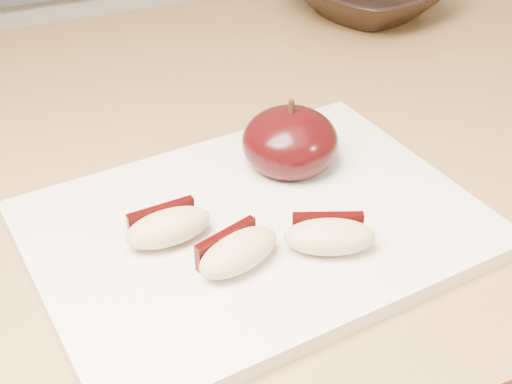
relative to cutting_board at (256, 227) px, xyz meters
name	(u,v)px	position (x,y,z in m)	size (l,w,h in m)	color
back_cabinet	(38,166)	(-0.10, 0.84, -0.44)	(2.40, 0.62, 0.94)	silver
cutting_board	(256,227)	(0.00, 0.00, 0.00)	(0.31, 0.23, 0.01)	silver
apple_half	(290,142)	(0.05, 0.06, 0.03)	(0.08, 0.08, 0.06)	black
apple_wedge_a	(168,226)	(-0.06, 0.00, 0.02)	(0.06, 0.04, 0.02)	tan
apple_wedge_b	(237,251)	(-0.03, -0.04, 0.02)	(0.07, 0.05, 0.02)	tan
apple_wedge_c	(329,235)	(0.03, -0.05, 0.02)	(0.07, 0.05, 0.02)	tan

